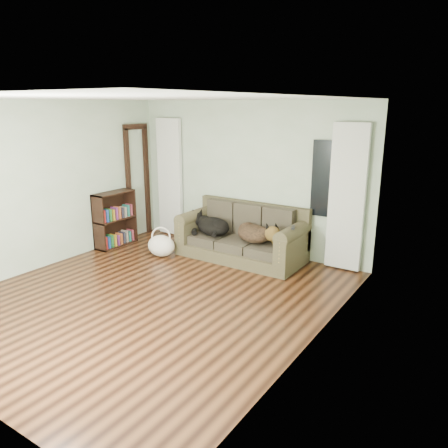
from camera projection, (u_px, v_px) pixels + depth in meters
The scene contains 15 objects.
floor at pixel (153, 296), 5.94m from camera, with size 5.00×5.00×0.00m, color black.
ceiling at pixel (144, 98), 5.25m from camera, with size 5.00×5.00×0.00m, color white.
wall_back at pixel (247, 177), 7.60m from camera, with size 4.50×0.04×2.60m, color beige.
wall_left at pixel (41, 186), 6.79m from camera, with size 0.04×5.00×2.60m, color beige.
wall_right at pixel (314, 230), 4.40m from camera, with size 0.04×5.00×2.60m, color beige.
curtain_left at pixel (170, 178), 8.48m from camera, with size 0.55×0.08×2.25m, color silver.
curtain_right at pixel (347, 198), 6.62m from camera, with size 0.55×0.08×2.25m, color silver.
window_pane at pixel (327, 179), 6.78m from camera, with size 0.50×0.03×1.20m, color black.
door_casing at pixel (138, 183), 8.48m from camera, with size 0.07×0.60×2.10m, color black.
sofa at pixel (241, 233), 7.30m from camera, with size 2.11×0.91×0.86m, color #2C2A1D.
dog_black_lab at pixel (211, 227), 7.55m from camera, with size 0.71×0.50×0.30m, color black.
dog_shepherd at pixel (256, 234), 7.10m from camera, with size 0.70×0.49×0.31m, color black.
tv_remote at pixel (293, 227), 6.59m from camera, with size 0.05×0.19×0.02m, color black.
tote_bag at pixel (161, 247), 7.49m from camera, with size 0.50×0.39×0.36m, color silver.
bookshelf at pixel (115, 219), 7.96m from camera, with size 0.30×0.80×1.00m, color black.
Camera 1 is at (3.81, -4.03, 2.52)m, focal length 35.00 mm.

